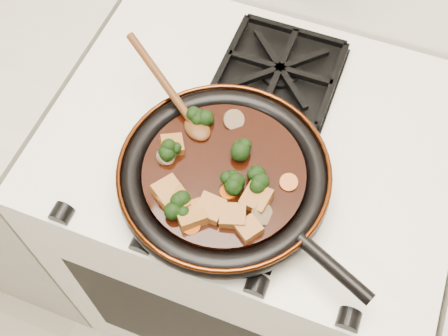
% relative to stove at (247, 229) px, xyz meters
% --- Properties ---
extents(stove, '(0.76, 0.60, 0.90)m').
position_rel_stove_xyz_m(stove, '(0.00, 0.00, 0.00)').
color(stove, white).
rests_on(stove, ground).
extents(burner_grate_front, '(0.23, 0.23, 0.03)m').
position_rel_stove_xyz_m(burner_grate_front, '(0.00, -0.14, 0.46)').
color(burner_grate_front, black).
rests_on(burner_grate_front, stove).
extents(burner_grate_back, '(0.23, 0.23, 0.03)m').
position_rel_stove_xyz_m(burner_grate_back, '(0.00, 0.14, 0.46)').
color(burner_grate_back, black).
rests_on(burner_grate_back, stove).
extents(skillet, '(0.46, 0.36, 0.05)m').
position_rel_stove_xyz_m(skillet, '(-0.01, -0.13, 0.49)').
color(skillet, black).
rests_on(skillet, burner_grate_front).
extents(braising_sauce, '(0.27, 0.27, 0.02)m').
position_rel_stove_xyz_m(braising_sauce, '(-0.01, -0.13, 0.50)').
color(braising_sauce, black).
rests_on(braising_sauce, skillet).
extents(tofu_cube_0, '(0.05, 0.05, 0.02)m').
position_rel_stove_xyz_m(tofu_cube_0, '(0.06, -0.22, 0.52)').
color(tofu_cube_0, brown).
rests_on(tofu_cube_0, braising_sauce).
extents(tofu_cube_1, '(0.05, 0.05, 0.03)m').
position_rel_stove_xyz_m(tofu_cube_1, '(0.03, -0.21, 0.52)').
color(tofu_cube_1, brown).
rests_on(tofu_cube_1, braising_sauce).
extents(tofu_cube_2, '(0.06, 0.06, 0.03)m').
position_rel_stove_xyz_m(tofu_cube_2, '(-0.03, -0.23, 0.52)').
color(tofu_cube_2, brown).
rests_on(tofu_cube_2, braising_sauce).
extents(tofu_cube_3, '(0.05, 0.05, 0.03)m').
position_rel_stove_xyz_m(tofu_cube_3, '(0.06, -0.17, 0.52)').
color(tofu_cube_3, brown).
rests_on(tofu_cube_3, braising_sauce).
extents(tofu_cube_4, '(0.06, 0.06, 0.03)m').
position_rel_stove_xyz_m(tofu_cube_4, '(-0.08, -0.21, 0.52)').
color(tofu_cube_4, brown).
rests_on(tofu_cube_4, braising_sauce).
extents(tofu_cube_5, '(0.05, 0.05, 0.02)m').
position_rel_stove_xyz_m(tofu_cube_5, '(-0.07, -0.21, 0.52)').
color(tofu_cube_5, brown).
rests_on(tofu_cube_5, braising_sauce).
extents(tofu_cube_6, '(0.06, 0.06, 0.03)m').
position_rel_stove_xyz_m(tofu_cube_6, '(-0.06, -0.22, 0.52)').
color(tofu_cube_6, brown).
rests_on(tofu_cube_6, braising_sauce).
extents(tofu_cube_7, '(0.04, 0.04, 0.03)m').
position_rel_stove_xyz_m(tofu_cube_7, '(-0.01, -0.21, 0.52)').
color(tofu_cube_7, brown).
rests_on(tofu_cube_7, braising_sauce).
extents(tofu_cube_8, '(0.05, 0.05, 0.03)m').
position_rel_stove_xyz_m(tofu_cube_8, '(-0.11, -0.12, 0.52)').
color(tofu_cube_8, brown).
rests_on(tofu_cube_8, braising_sauce).
extents(broccoli_floret_0, '(0.09, 0.09, 0.06)m').
position_rel_stove_xyz_m(broccoli_floret_0, '(-0.08, -0.07, 0.52)').
color(broccoli_floret_0, black).
rests_on(broccoli_floret_0, braising_sauce).
extents(broccoli_floret_1, '(0.08, 0.08, 0.07)m').
position_rel_stove_xyz_m(broccoli_floret_1, '(0.05, -0.14, 0.52)').
color(broccoli_floret_1, black).
rests_on(broccoli_floret_1, braising_sauce).
extents(broccoli_floret_2, '(0.08, 0.08, 0.06)m').
position_rel_stove_xyz_m(broccoli_floret_2, '(0.01, -0.16, 0.52)').
color(broccoli_floret_2, black).
rests_on(broccoli_floret_2, braising_sauce).
extents(broccoli_floret_3, '(0.07, 0.07, 0.06)m').
position_rel_stove_xyz_m(broccoli_floret_3, '(-0.05, -0.23, 0.52)').
color(broccoli_floret_3, black).
rests_on(broccoli_floret_3, braising_sauce).
extents(broccoli_floret_4, '(0.08, 0.08, 0.06)m').
position_rel_stove_xyz_m(broccoli_floret_4, '(0.00, -0.09, 0.52)').
color(broccoli_floret_4, black).
rests_on(broccoli_floret_4, braising_sauce).
extents(broccoli_floret_5, '(0.08, 0.08, 0.06)m').
position_rel_stove_xyz_m(broccoli_floret_5, '(-0.10, -0.13, 0.52)').
color(broccoli_floret_5, black).
rests_on(broccoli_floret_5, braising_sauce).
extents(carrot_coin_0, '(0.03, 0.03, 0.02)m').
position_rel_stove_xyz_m(carrot_coin_0, '(-0.03, -0.24, 0.51)').
color(carrot_coin_0, '#A53C04').
rests_on(carrot_coin_0, braising_sauce).
extents(carrot_coin_1, '(0.03, 0.03, 0.01)m').
position_rel_stove_xyz_m(carrot_coin_1, '(0.01, -0.17, 0.51)').
color(carrot_coin_1, '#A53C04').
rests_on(carrot_coin_1, braising_sauce).
extents(carrot_coin_2, '(0.03, 0.03, 0.02)m').
position_rel_stove_xyz_m(carrot_coin_2, '(0.10, -0.12, 0.51)').
color(carrot_coin_2, '#A53C04').
rests_on(carrot_coin_2, braising_sauce).
extents(carrot_coin_3, '(0.03, 0.03, 0.02)m').
position_rel_stove_xyz_m(carrot_coin_3, '(-0.12, -0.12, 0.51)').
color(carrot_coin_3, '#A53C04').
rests_on(carrot_coin_3, braising_sauce).
extents(mushroom_slice_0, '(0.05, 0.05, 0.03)m').
position_rel_stove_xyz_m(mushroom_slice_0, '(-0.03, -0.03, 0.52)').
color(mushroom_slice_0, brown).
rests_on(mushroom_slice_0, braising_sauce).
extents(mushroom_slice_1, '(0.03, 0.03, 0.02)m').
position_rel_stove_xyz_m(mushroom_slice_1, '(-0.11, -0.14, 0.52)').
color(mushroom_slice_1, brown).
rests_on(mushroom_slice_1, braising_sauce).
extents(mushroom_slice_2, '(0.03, 0.04, 0.03)m').
position_rel_stove_xyz_m(mushroom_slice_2, '(0.07, -0.19, 0.52)').
color(mushroom_slice_2, brown).
rests_on(mushroom_slice_2, braising_sauce).
extents(wooden_spoon, '(0.13, 0.10, 0.21)m').
position_rel_stove_xyz_m(wooden_spoon, '(-0.13, -0.04, 0.53)').
color(wooden_spoon, '#4D2910').
rests_on(wooden_spoon, braising_sauce).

